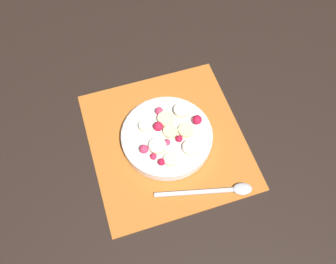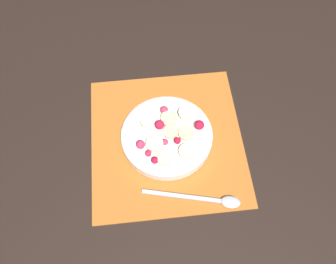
{
  "view_description": "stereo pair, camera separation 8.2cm",
  "coord_description": "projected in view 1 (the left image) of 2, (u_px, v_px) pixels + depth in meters",
  "views": [
    {
      "loc": [
        -0.39,
        0.12,
        0.75
      ],
      "look_at": [
        -0.0,
        -0.0,
        0.04
      ],
      "focal_mm": 40.0,
      "sensor_mm": 36.0,
      "label": 1
    },
    {
      "loc": [
        -0.41,
        0.04,
        0.75
      ],
      "look_at": [
        -0.0,
        -0.0,
        0.04
      ],
      "focal_mm": 40.0,
      "sensor_mm": 36.0,
      "label": 2
    }
  ],
  "objects": [
    {
      "name": "ground_plane",
      "position": [
        167.0,
        141.0,
        0.85
      ],
      "size": [
        3.0,
        3.0,
        0.0
      ],
      "primitive_type": "plane",
      "color": "black"
    },
    {
      "name": "spoon",
      "position": [
        223.0,
        190.0,
        0.79
      ],
      "size": [
        0.07,
        0.2,
        0.01
      ],
      "rotation": [
        0.0,
        0.0,
        4.47
      ],
      "color": "#B2B2B7",
      "rests_on": "placemat"
    },
    {
      "name": "placemat",
      "position": [
        167.0,
        140.0,
        0.85
      ],
      "size": [
        0.36,
        0.34,
        0.01
      ],
      "color": "#B26023",
      "rests_on": "ground_plane"
    },
    {
      "name": "fruit_bowl",
      "position": [
        168.0,
        136.0,
        0.83
      ],
      "size": [
        0.2,
        0.2,
        0.05
      ],
      "color": "white",
      "rests_on": "placemat"
    }
  ]
}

